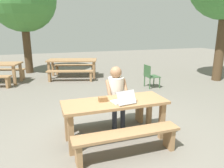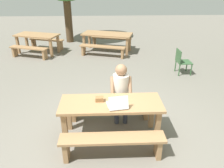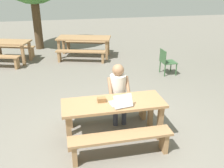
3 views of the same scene
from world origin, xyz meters
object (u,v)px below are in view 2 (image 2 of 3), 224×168
(picnic_table_mid, at_px, (107,36))
(laptop, at_px, (117,104))
(small_pouch, at_px, (100,99))
(plastic_chair, at_px, (182,61))
(person_seated, at_px, (121,89))
(picnic_table_rear, at_px, (37,38))
(picnic_table_front, at_px, (111,108))

(picnic_table_mid, bearing_deg, laptop, -72.97)
(picnic_table_mid, bearing_deg, small_pouch, -76.28)
(plastic_chair, height_order, picnic_table_mid, plastic_chair)
(person_seated, relative_size, plastic_chair, 1.60)
(picnic_table_rear, bearing_deg, picnic_table_mid, 19.97)
(person_seated, distance_m, plastic_chair, 3.25)
(laptop, height_order, picnic_table_mid, laptop)
(picnic_table_front, xyz_separation_m, laptop, (0.11, -0.14, 0.18))
(picnic_table_front, height_order, plastic_chair, plastic_chair)
(person_seated, xyz_separation_m, picnic_table_mid, (-0.17, 4.89, -0.10))
(picnic_table_front, bearing_deg, plastic_chair, 51.73)
(picnic_table_front, relative_size, plastic_chair, 2.35)
(picnic_table_rear, bearing_deg, person_seated, -40.16)
(picnic_table_front, bearing_deg, small_pouch, 164.44)
(picnic_table_front, xyz_separation_m, picnic_table_mid, (0.05, 5.44, 0.02))
(laptop, relative_size, person_seated, 0.31)
(small_pouch, bearing_deg, picnic_table_front, -15.56)
(small_pouch, xyz_separation_m, picnic_table_mid, (0.26, 5.39, -0.14))
(laptop, relative_size, picnic_table_rear, 0.21)
(picnic_table_front, relative_size, picnic_table_rear, 1.01)
(small_pouch, relative_size, plastic_chair, 0.19)
(laptop, height_order, plastic_chair, laptop)
(picnic_table_rear, bearing_deg, picnic_table_front, -44.74)
(picnic_table_mid, bearing_deg, picnic_table_front, -74.07)
(picnic_table_mid, distance_m, picnic_table_rear, 2.81)
(plastic_chair, bearing_deg, small_pouch, 137.89)
(plastic_chair, xyz_separation_m, picnic_table_mid, (-2.31, 2.46, 0.23))
(picnic_table_front, height_order, picnic_table_rear, picnic_table_rear)
(small_pouch, relative_size, picnic_table_mid, 0.07)
(plastic_chair, xyz_separation_m, picnic_table_rear, (-5.11, 2.36, 0.21))
(small_pouch, distance_m, plastic_chair, 3.91)
(laptop, height_order, small_pouch, laptop)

